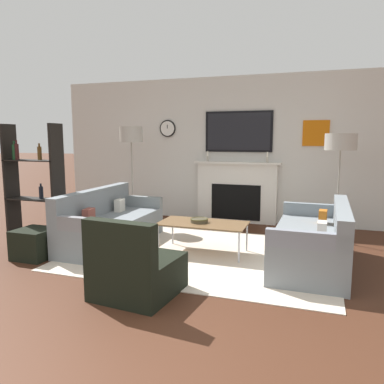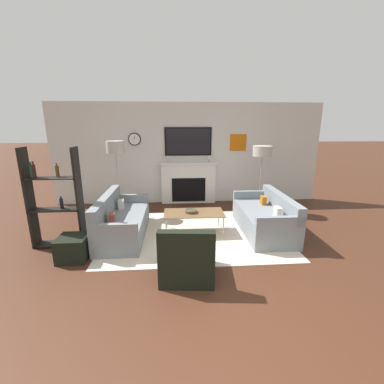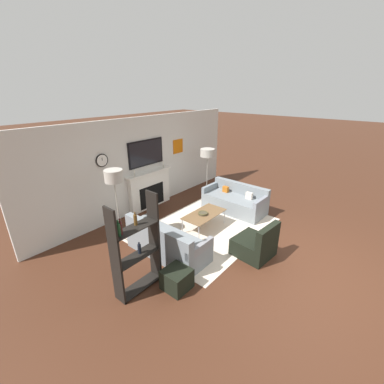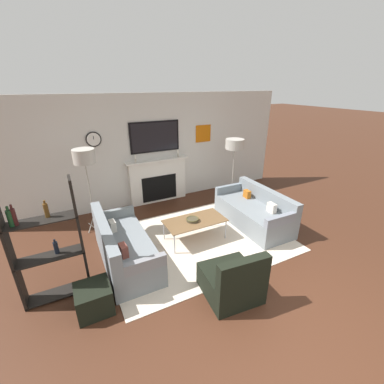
{
  "view_description": "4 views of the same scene",
  "coord_description": "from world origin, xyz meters",
  "views": [
    {
      "loc": [
        1.46,
        -2.02,
        1.57
      ],
      "look_at": [
        -0.32,
        3.17,
        0.78
      ],
      "focal_mm": 35.0,
      "sensor_mm": 36.0,
      "label": 1
    },
    {
      "loc": [
        -0.4,
        -2.1,
        2.14
      ],
      "look_at": [
        -0.01,
        3.3,
        0.71
      ],
      "focal_mm": 24.0,
      "sensor_mm": 36.0,
      "label": 2
    },
    {
      "loc": [
        -4.74,
        -0.76,
        3.41
      ],
      "look_at": [
        -0.14,
        3.05,
        0.99
      ],
      "focal_mm": 24.0,
      "sensor_mm": 36.0,
      "label": 3
    },
    {
      "loc": [
        -2.08,
        -1.13,
        2.89
      ],
      "look_at": [
        -0.03,
        2.83,
        1.0
      ],
      "focal_mm": 24.0,
      "sensor_mm": 36.0,
      "label": 4
    }
  ],
  "objects": [
    {
      "name": "shelf_unit",
      "position": [
        -2.49,
        2.36,
        0.86
      ],
      "size": [
        0.88,
        0.28,
        1.77
      ],
      "color": "black",
      "rests_on": "ground_plane"
    },
    {
      "name": "area_rug",
      "position": [
        0.0,
        2.69,
        0.01
      ],
      "size": [
        3.48,
        2.58,
        0.01
      ],
      "color": "beige",
      "rests_on": "ground_plane"
    },
    {
      "name": "armchair",
      "position": [
        -0.23,
        1.18,
        0.26
      ],
      "size": [
        0.82,
        0.84,
        0.82
      ],
      "color": "black",
      "rests_on": "ground_plane"
    },
    {
      "name": "couch_right",
      "position": [
        1.43,
        2.69,
        0.29
      ],
      "size": [
        0.88,
        1.83,
        0.78
      ],
      "color": "slate",
      "rests_on": "ground_plane"
    },
    {
      "name": "decorative_bowl",
      "position": [
        -0.07,
        2.74,
        0.46
      ],
      "size": [
        0.25,
        0.25,
        0.06
      ],
      "color": "#453E2C",
      "rests_on": "coffee_table"
    },
    {
      "name": "coffee_table",
      "position": [
        -0.01,
        2.74,
        0.4
      ],
      "size": [
        1.19,
        0.61,
        0.43
      ],
      "color": "brown",
      "rests_on": "ground_plane"
    },
    {
      "name": "floor_lamp_right",
      "position": [
        1.73,
        3.96,
        1.5
      ],
      "size": [
        0.46,
        0.46,
        1.64
      ],
      "color": "#9E998E",
      "rests_on": "ground_plane"
    },
    {
      "name": "ground_plane",
      "position": [
        0.0,
        0.0,
        0.0
      ],
      "size": [
        60.0,
        60.0,
        0.0
      ],
      "primitive_type": "plane",
      "color": "#422316"
    },
    {
      "name": "couch_left",
      "position": [
        -1.44,
        2.69,
        0.29
      ],
      "size": [
        0.79,
        1.87,
        0.82
      ],
      "color": "slate",
      "rests_on": "ground_plane"
    },
    {
      "name": "ottoman",
      "position": [
        -2.05,
        1.82,
        0.19
      ],
      "size": [
        0.46,
        0.46,
        0.39
      ],
      "color": "black",
      "rests_on": "ground_plane"
    },
    {
      "name": "fireplace_wall",
      "position": [
        0.0,
        4.91,
        1.23
      ],
      "size": [
        7.3,
        0.28,
        2.7
      ],
      "color": "silver",
      "rests_on": "ground_plane"
    },
    {
      "name": "floor_lamp_left",
      "position": [
        -1.73,
        3.96,
        1.61
      ],
      "size": [
        0.41,
        0.41,
        1.78
      ],
      "color": "#9E998E",
      "rests_on": "ground_plane"
    }
  ]
}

